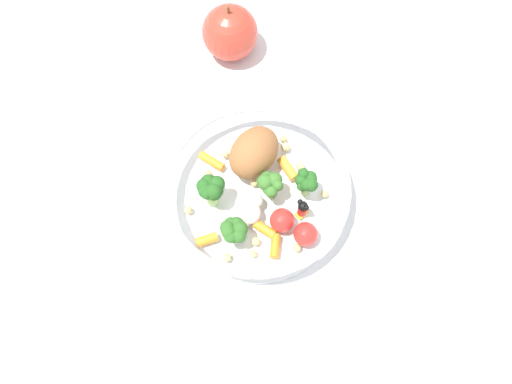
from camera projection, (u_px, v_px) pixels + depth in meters
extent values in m
plane|color=white|center=(265.00, 196.00, 0.72)|extent=(2.40, 2.40, 0.00)
cylinder|color=white|center=(256.00, 199.00, 0.71)|extent=(0.22, 0.22, 0.01)
torus|color=white|center=(256.00, 186.00, 0.67)|extent=(0.23, 0.23, 0.01)
ellipsoid|color=#935B33|center=(254.00, 152.00, 0.70)|extent=(0.08, 0.09, 0.06)
cylinder|color=#7FAD5B|center=(272.00, 192.00, 0.70)|extent=(0.01, 0.01, 0.02)
sphere|color=#386B28|center=(266.00, 182.00, 0.68)|extent=(0.02, 0.02, 0.02)
sphere|color=#386B28|center=(268.00, 189.00, 0.68)|extent=(0.02, 0.02, 0.02)
sphere|color=#386B28|center=(271.00, 192.00, 0.68)|extent=(0.02, 0.02, 0.02)
sphere|color=#386B28|center=(277.00, 187.00, 0.68)|extent=(0.01, 0.01, 0.01)
sphere|color=#386B28|center=(278.00, 183.00, 0.68)|extent=(0.01, 0.01, 0.01)
sphere|color=#386B28|center=(275.00, 180.00, 0.68)|extent=(0.02, 0.02, 0.02)
sphere|color=#386B28|center=(269.00, 179.00, 0.69)|extent=(0.02, 0.02, 0.02)
cylinder|color=#8EB766|center=(212.00, 197.00, 0.70)|extent=(0.02, 0.02, 0.03)
sphere|color=#23561E|center=(204.00, 186.00, 0.67)|extent=(0.02, 0.02, 0.02)
sphere|color=#23561E|center=(206.00, 191.00, 0.67)|extent=(0.02, 0.02, 0.02)
sphere|color=#23561E|center=(207.00, 194.00, 0.67)|extent=(0.01, 0.01, 0.01)
sphere|color=#23561E|center=(213.00, 192.00, 0.67)|extent=(0.02, 0.02, 0.02)
sphere|color=#23561E|center=(216.00, 191.00, 0.67)|extent=(0.02, 0.02, 0.02)
sphere|color=#23561E|center=(217.00, 184.00, 0.67)|extent=(0.02, 0.02, 0.02)
sphere|color=#23561E|center=(212.00, 186.00, 0.68)|extent=(0.02, 0.02, 0.02)
sphere|color=#23561E|center=(208.00, 182.00, 0.68)|extent=(0.02, 0.02, 0.02)
cylinder|color=#7FAD5B|center=(305.00, 189.00, 0.70)|extent=(0.01, 0.01, 0.03)
sphere|color=#23561E|center=(302.00, 180.00, 0.68)|extent=(0.02, 0.02, 0.02)
sphere|color=#23561E|center=(302.00, 186.00, 0.68)|extent=(0.01, 0.01, 0.01)
sphere|color=#23561E|center=(307.00, 185.00, 0.67)|extent=(0.02, 0.02, 0.02)
sphere|color=#23561E|center=(311.00, 185.00, 0.67)|extent=(0.02, 0.02, 0.02)
sphere|color=#23561E|center=(311.00, 180.00, 0.68)|extent=(0.02, 0.02, 0.02)
sphere|color=#23561E|center=(311.00, 177.00, 0.68)|extent=(0.02, 0.02, 0.02)
sphere|color=#23561E|center=(303.00, 174.00, 0.68)|extent=(0.01, 0.01, 0.01)
cylinder|color=#7FAD5B|center=(234.00, 235.00, 0.68)|extent=(0.01, 0.01, 0.02)
sphere|color=#2D6023|center=(227.00, 228.00, 0.66)|extent=(0.02, 0.02, 0.02)
sphere|color=#2D6023|center=(228.00, 232.00, 0.65)|extent=(0.02, 0.02, 0.02)
sphere|color=#2D6023|center=(231.00, 235.00, 0.66)|extent=(0.02, 0.02, 0.02)
sphere|color=#2D6023|center=(239.00, 235.00, 0.66)|extent=(0.02, 0.02, 0.02)
sphere|color=#2D6023|center=(240.00, 229.00, 0.66)|extent=(0.02, 0.02, 0.02)
sphere|color=#2D6023|center=(237.00, 224.00, 0.66)|extent=(0.02, 0.02, 0.02)
sphere|color=#2D6023|center=(231.00, 224.00, 0.66)|extent=(0.02, 0.02, 0.02)
sphere|color=silver|center=(247.00, 208.00, 0.69)|extent=(0.02, 0.02, 0.02)
sphere|color=silver|center=(241.00, 218.00, 0.69)|extent=(0.03, 0.03, 0.03)
sphere|color=silver|center=(250.00, 213.00, 0.68)|extent=(0.03, 0.03, 0.03)
sphere|color=silver|center=(249.00, 209.00, 0.69)|extent=(0.03, 0.03, 0.03)
sphere|color=silver|center=(255.00, 201.00, 0.69)|extent=(0.02, 0.02, 0.02)
sphere|color=silver|center=(248.00, 210.00, 0.69)|extent=(0.02, 0.02, 0.02)
cube|color=yellow|center=(302.00, 213.00, 0.70)|extent=(0.02, 0.02, 0.00)
cylinder|color=red|center=(302.00, 210.00, 0.69)|extent=(0.02, 0.02, 0.02)
sphere|color=black|center=(303.00, 206.00, 0.68)|extent=(0.01, 0.01, 0.01)
sphere|color=black|center=(306.00, 208.00, 0.67)|extent=(0.01, 0.01, 0.01)
sphere|color=black|center=(300.00, 202.00, 0.67)|extent=(0.01, 0.01, 0.01)
cylinder|color=orange|center=(265.00, 229.00, 0.69)|extent=(0.03, 0.02, 0.01)
cylinder|color=orange|center=(288.00, 168.00, 0.72)|extent=(0.03, 0.03, 0.01)
cylinder|color=orange|center=(275.00, 246.00, 0.68)|extent=(0.02, 0.03, 0.01)
cylinder|color=orange|center=(212.00, 161.00, 0.72)|extent=(0.04, 0.02, 0.01)
cylinder|color=orange|center=(207.00, 240.00, 0.68)|extent=(0.03, 0.03, 0.01)
sphere|color=red|center=(282.00, 220.00, 0.68)|extent=(0.03, 0.03, 0.03)
sphere|color=red|center=(305.00, 234.00, 0.67)|extent=(0.03, 0.03, 0.03)
sphere|color=tan|center=(206.00, 177.00, 0.71)|extent=(0.01, 0.01, 0.01)
sphere|color=#D1B775|center=(286.00, 147.00, 0.73)|extent=(0.01, 0.01, 0.01)
sphere|color=tan|center=(280.00, 138.00, 0.74)|extent=(0.01, 0.01, 0.01)
sphere|color=tan|center=(325.00, 194.00, 0.71)|extent=(0.01, 0.01, 0.01)
sphere|color=#D1B775|center=(225.00, 154.00, 0.73)|extent=(0.01, 0.01, 0.01)
sphere|color=tan|center=(253.00, 254.00, 0.67)|extent=(0.01, 0.01, 0.01)
sphere|color=#D1B775|center=(254.00, 183.00, 0.71)|extent=(0.01, 0.01, 0.01)
sphere|color=tan|center=(263.00, 139.00, 0.74)|extent=(0.01, 0.01, 0.01)
sphere|color=#D1B775|center=(256.00, 242.00, 0.68)|extent=(0.01, 0.01, 0.01)
sphere|color=tan|center=(297.00, 248.00, 0.68)|extent=(0.01, 0.01, 0.01)
sphere|color=tan|center=(227.00, 258.00, 0.67)|extent=(0.01, 0.01, 0.01)
sphere|color=tan|center=(188.00, 210.00, 0.70)|extent=(0.01, 0.01, 0.01)
sphere|color=#D1B775|center=(300.00, 166.00, 0.72)|extent=(0.01, 0.01, 0.01)
sphere|color=#BC3828|center=(230.00, 32.00, 0.78)|extent=(0.08, 0.08, 0.08)
cylinder|color=brown|center=(228.00, 10.00, 0.73)|extent=(0.00, 0.00, 0.01)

